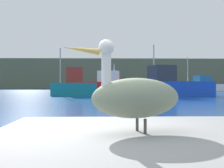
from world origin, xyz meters
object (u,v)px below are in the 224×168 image
fishing_boat_blue (172,86)px  fishing_boat_teal (74,86)px  fishing_boat_white (200,86)px  fishing_boat_red (100,85)px  pelican (136,96)px

fishing_boat_blue → fishing_boat_teal: (-10.03, 1.09, -0.03)m
fishing_boat_blue → fishing_boat_white: bearing=-132.9°
fishing_boat_red → fishing_boat_white: fishing_boat_white is taller
fishing_boat_red → fishing_boat_teal: 10.48m
fishing_boat_blue → fishing_boat_white: (8.73, 16.95, -0.22)m
fishing_boat_red → fishing_boat_blue: 13.53m
fishing_boat_blue → fishing_boat_teal: size_ratio=1.68×
pelican → fishing_boat_teal: 26.76m
fishing_boat_red → fishing_boat_teal: bearing=-86.7°
fishing_boat_teal → fishing_boat_blue: bearing=170.2°
fishing_boat_red → fishing_boat_white: (16.23, 5.69, -0.22)m
pelican → fishing_boat_red: 36.72m
fishing_boat_blue → fishing_boat_teal: bearing=-21.8°
fishing_boat_blue → fishing_boat_white: fishing_boat_white is taller
fishing_boat_teal → fishing_boat_white: bearing=-143.4°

